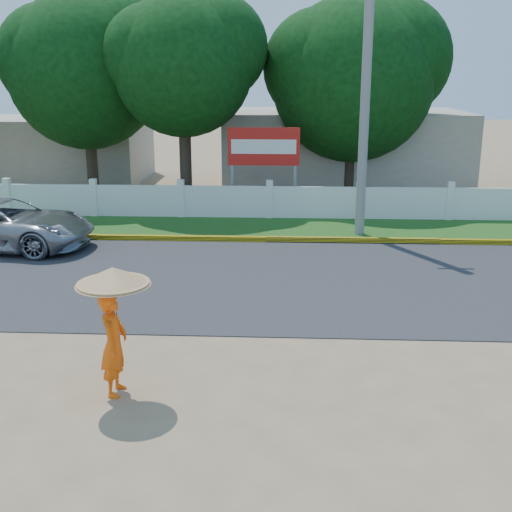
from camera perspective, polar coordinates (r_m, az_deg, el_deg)
The scene contains 12 objects.
ground at distance 11.16m, azimuth -0.52°, elevation -9.28°, with size 120.00×120.00×0.00m, color #9E8460.
road at distance 15.34m, azimuth 0.46°, elevation -2.06°, with size 60.00×7.00×0.02m, color #38383A.
grass_verge at distance 20.39m, azimuth 1.08°, elevation 2.52°, with size 60.00×3.50×0.03m, color #2D601E.
curb at distance 18.73m, azimuth 0.92°, elevation 1.50°, with size 40.00×0.18×0.16m, color yellow.
fence at distance 21.70m, azimuth 1.21°, elevation 4.78°, with size 40.00×0.10×1.10m, color silver.
building_near at distance 28.35m, azimuth 7.78°, elevation 9.44°, with size 10.00×6.00×3.20m, color #B7AD99.
building_far at distance 31.13m, azimuth -17.31°, elevation 9.07°, with size 8.00×5.00×2.80m, color #B7AD99.
utility_pole at distance 19.27m, azimuth 9.72°, elevation 14.30°, with size 0.28×0.28×8.54m, color gray.
vehicle at distance 19.23m, azimuth -21.57°, elevation 2.64°, with size 2.30×4.99×1.39m, color #999CA0.
monk_with_parasol at distance 9.82m, azimuth -12.57°, elevation -4.93°, with size 1.12×1.12×2.03m.
billboard at distance 22.54m, azimuth 0.69°, elevation 9.30°, with size 2.50×0.13×2.95m.
tree_row at distance 24.92m, azimuth 12.39°, elevation 15.72°, with size 38.58×7.28×8.64m.
Camera 1 is at (0.60, -10.07, 4.76)m, focal length 45.00 mm.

